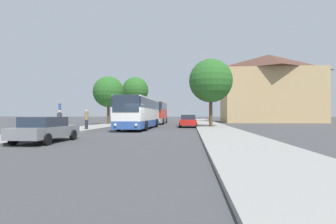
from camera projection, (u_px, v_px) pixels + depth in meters
ground_plane at (141, 132)px, 22.85m from camera, size 300.00×300.00×0.00m
sidewalk_left at (64, 131)px, 23.44m from camera, size 4.00×120.00×0.15m
sidewalk_right at (222, 132)px, 22.26m from camera, size 4.00×120.00×0.15m
building_right_background at (269, 88)px, 51.25m from camera, size 17.66×10.64×13.30m
bus_front at (140, 113)px, 28.29m from camera, size 3.00×12.04×3.27m
bus_middle at (157, 113)px, 43.70m from camera, size 2.88×11.60×3.46m
parked_car_left_curb at (45, 129)px, 14.74m from camera, size 2.10×4.65×1.44m
parked_car_right_near at (188, 121)px, 31.63m from camera, size 2.12×3.97×1.52m
bus_stop_sign at (60, 113)px, 23.09m from camera, size 0.08×0.45×2.43m
pedestrian_waiting_near at (60, 121)px, 20.03m from camera, size 0.36×0.36×1.76m
pedestrian_waiting_far at (86, 119)px, 25.38m from camera, size 0.36×0.36×1.87m
tree_left_near at (135, 90)px, 55.20m from camera, size 5.48×5.48×9.29m
tree_left_far at (108, 92)px, 39.66m from camera, size 4.65×4.65×7.17m
tree_right_near at (211, 81)px, 30.70m from camera, size 5.10×5.10×7.92m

